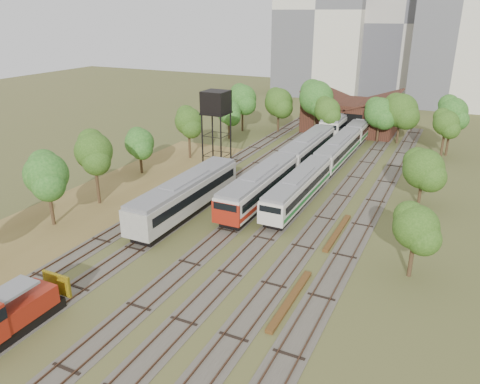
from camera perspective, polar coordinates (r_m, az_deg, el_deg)
The scene contains 17 objects.
ground at distance 38.77m, azimuth -6.11°, elevation -11.43°, with size 240.00×240.00×0.00m, color #475123.
dry_grass_patch at distance 54.49m, azimuth -17.91°, elevation -2.31°, with size 14.00×60.00×0.04m, color brown.
tracks at distance 59.33m, azimuth 6.07°, elevation 0.61°, with size 24.60×80.00×0.19m.
railcar_red_set at distance 61.11m, azimuth 5.70°, elevation 3.21°, with size 3.08×34.58×3.82m.
railcar_green_set at distance 69.86m, azimuth 11.88°, elevation 5.01°, with size 2.80×52.08×3.46m.
railcar_rear at distance 86.32m, azimuth 12.14°, elevation 8.30°, with size 3.29×16.08×4.08m.
shunter_locomotive at distance 36.17m, azimuth -27.03°, elevation -13.46°, with size 2.65×8.10×3.47m.
old_grey_coach at distance 50.91m, azimuth -6.61°, elevation -0.39°, with size 3.24×18.00×4.01m.
water_tower at distance 61.71m, azimuth -2.95°, elevation 10.60°, with size 3.25×3.25×11.22m.
rail_pile_near at distance 37.01m, azimuth 6.17°, elevation -12.92°, with size 0.58×8.71×0.29m, color brown.
rail_pile_far at distance 47.93m, azimuth 11.80°, elevation -4.83°, with size 0.55×8.77×0.29m, color brown.
maintenance_shed at distance 89.24m, azimuth 13.37°, elevation 9.11°, with size 16.45×11.55×7.58m.
tree_band_left at distance 59.91m, azimuth -13.31°, elevation 5.60°, with size 6.43×53.43×8.36m.
tree_band_far at distance 82.20m, azimuth 11.49°, elevation 10.33°, with size 39.66×9.31×9.71m.
tree_band_right at distance 56.80m, azimuth 22.12°, elevation 3.13°, with size 5.19×40.41×7.36m.
tower_left at distance 127.52m, azimuth 10.28°, elevation 21.04°, with size 22.00×16.00×42.00m, color beige.
tower_centre at distance 128.40m, azimuth 19.93°, elevation 18.83°, with size 20.00×18.00×36.00m, color #B0AAA0.
Camera 1 is at (17.79, -27.39, 20.88)m, focal length 35.00 mm.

